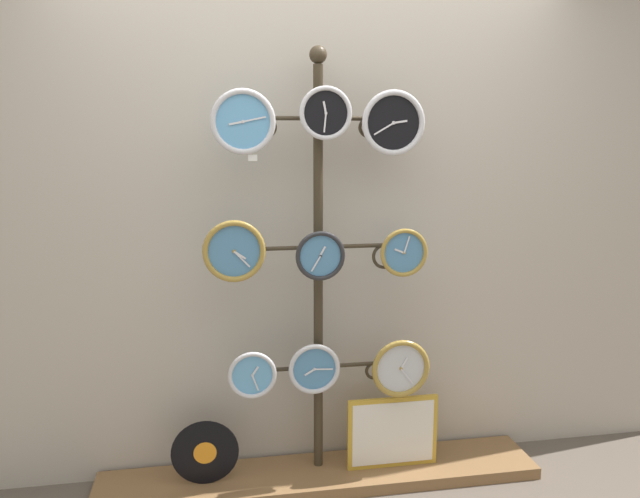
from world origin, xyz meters
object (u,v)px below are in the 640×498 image
Objects in this scene: clock_middle_right at (404,253)px; clock_bottom_left at (252,375)px; clock_top_center at (326,113)px; clock_bottom_center at (314,369)px; clock_top_left at (243,122)px; clock_middle_left at (234,251)px; clock_top_right at (393,123)px; clock_bottom_right at (401,368)px; vinyl_record at (205,453)px; clock_middle_center at (320,256)px; picture_frame at (393,432)px; display_stand at (318,332)px.

clock_middle_right is 0.92m from clock_bottom_left.
clock_top_center is 1.20m from clock_bottom_center.
clock_top_left reaches higher than clock_bottom_center.
clock_middle_left is at bearing -179.02° from clock_top_center.
clock_top_right is 0.61m from clock_middle_right.
clock_bottom_left is (-0.73, -0.02, -0.56)m from clock_middle_right.
clock_top_left is at bearing -3.87° from clock_middle_left.
clock_middle_right is (0.80, 0.03, -0.04)m from clock_middle_left.
clock_top_left is 0.37m from clock_top_center.
clock_top_center reaches higher than clock_bottom_left.
clock_top_right is 1.28× the size of clock_bottom_left.
clock_bottom_right is 0.91× the size of vinyl_record.
clock_middle_right is (0.41, 0.03, -0.00)m from clock_middle_center.
picture_frame is (0.40, -0.00, -0.36)m from clock_bottom_center.
display_stand is 9.01× the size of clock_middle_right.
picture_frame is at bearing -12.86° from display_stand.
clock_top_left is 0.98× the size of clock_bottom_right.
clock_bottom_left reaches higher than picture_frame.
display_stand is 0.64m from picture_frame.
clock_middle_left is 0.97× the size of clock_bottom_right.
vinyl_record is at bearing 178.57° from clock_top_center.
clock_middle_right is at bearing 3.07° from clock_top_center.
clock_top_center is at bearing -177.75° from picture_frame.
clock_middle_right is 0.51× the size of picture_frame.
clock_top_center is 1.69m from vinyl_record.
vinyl_record is (-0.58, 0.01, -1.59)m from clock_top_center.
picture_frame is (0.37, -0.08, -0.52)m from display_stand.
clock_middle_center is 0.65m from clock_bottom_left.
clock_middle_center is (0.34, -0.00, -0.61)m from clock_top_left.
clock_top_center reaches higher than clock_middle_left.
clock_bottom_left is at bearing -179.64° from clock_top_center.
clock_middle_left is at bearing -178.44° from picture_frame.
clock_middle_right is at bearing -10.77° from display_stand.
clock_top_center reaches higher than clock_bottom_right.
clock_middle_right is 0.80× the size of clock_bottom_right.
clock_bottom_center is at bearing 174.90° from clock_bottom_right.
clock_middle_center is 0.56m from clock_bottom_center.
clock_top_left is 0.62× the size of picture_frame.
clock_top_left is 1.22× the size of clock_middle_right.
clock_bottom_right is 0.35m from picture_frame.
display_stand reaches higher than clock_top_left.
vinyl_record is 0.70× the size of picture_frame.
display_stand is 0.44m from clock_bottom_right.
clock_bottom_center reaches higher than clock_bottom_left.
clock_middle_right is at bearing 4.66° from clock_middle_center.
clock_top_center is at bearing 1.67° from clock_top_left.
display_stand is 0.18m from clock_bottom_center.
display_stand reaches higher than picture_frame.
clock_middle_center is at bearing -1.91° from clock_bottom_left.
clock_top_left reaches higher than clock_middle_left.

